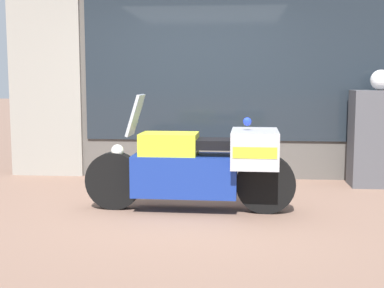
{
  "coord_description": "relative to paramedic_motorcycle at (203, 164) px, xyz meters",
  "views": [
    {
      "loc": [
        0.57,
        -5.79,
        1.44
      ],
      "look_at": [
        0.01,
        0.36,
        0.67
      ],
      "focal_mm": 50.0,
      "sensor_mm": 36.0,
      "label": 1
    }
  ],
  "objects": [
    {
      "name": "ground_plane",
      "position": [
        -0.18,
        0.14,
        -0.52
      ],
      "size": [
        60.0,
        60.0,
        0.0
      ],
      "primitive_type": "plane",
      "color": "#7A5B4C"
    },
    {
      "name": "shop_building",
      "position": [
        -0.62,
        2.14,
        1.13
      ],
      "size": [
        5.58,
        0.55,
        3.29
      ],
      "color": "#56514C",
      "rests_on": "ground"
    },
    {
      "name": "window_display",
      "position": [
        0.27,
        2.17,
        -0.04
      ],
      "size": [
        4.07,
        0.3,
        2.0
      ],
      "color": "slate",
      "rests_on": "ground"
    },
    {
      "name": "paramedic_motorcycle",
      "position": [
        0.0,
        0.0,
        0.0
      ],
      "size": [
        2.28,
        0.75,
        1.26
      ],
      "rotation": [
        0.0,
        0.0,
        3.12
      ],
      "color": "black",
      "rests_on": "ground"
    },
    {
      "name": "utility_cabinet",
      "position": [
        2.23,
        1.57,
        0.12
      ],
      "size": [
        0.75,
        0.47,
        1.27
      ],
      "primitive_type": "cube",
      "color": "#4C4C51",
      "rests_on": "ground"
    },
    {
      "name": "white_helmet",
      "position": [
        2.21,
        1.57,
        0.89
      ],
      "size": [
        0.27,
        0.27,
        0.27
      ],
      "primitive_type": "sphere",
      "color": "white",
      "rests_on": "utility_cabinet"
    }
  ]
}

